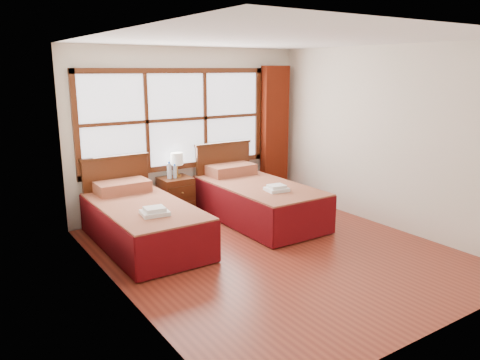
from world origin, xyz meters
TOP-DOWN VIEW (x-y plane):
  - floor at (0.00, 0.00)m, footprint 4.50×4.50m
  - ceiling at (0.00, 0.00)m, footprint 4.50×4.50m
  - wall_back at (0.00, 2.25)m, footprint 4.00×0.00m
  - wall_left at (-2.00, 0.00)m, footprint 0.00×4.50m
  - wall_right at (2.00, 0.00)m, footprint 0.00×4.50m
  - window at (-0.25, 2.21)m, footprint 3.16×0.06m
  - curtain at (1.60, 2.11)m, footprint 0.50×0.16m
  - bed_left at (-1.29, 1.20)m, footprint 1.07×2.09m
  - bed_right at (0.55, 1.20)m, footprint 1.11×2.16m
  - nightstand at (-0.41, 1.99)m, footprint 0.48×0.47m
  - towels_left at (-1.34, 0.65)m, footprint 0.35×0.32m
  - towels_right at (0.53, 0.67)m, footprint 0.33×0.30m
  - lamp at (-0.33, 2.08)m, footprint 0.19×0.19m
  - bottle_near at (-0.51, 1.99)m, footprint 0.07×0.07m
  - bottle_far at (-0.42, 1.97)m, footprint 0.06×0.06m

SIDE VIEW (x-z plane):
  - floor at x=0.00m, z-range 0.00..0.00m
  - nightstand at x=-0.41m, z-range 0.00..0.64m
  - bed_left at x=-1.29m, z-range -0.20..0.84m
  - bed_right at x=0.55m, z-range -0.21..0.87m
  - towels_left at x=-1.34m, z-range 0.55..0.65m
  - towels_right at x=0.53m, z-range 0.57..0.66m
  - bottle_far at x=-0.42m, z-range 0.63..0.85m
  - bottle_near at x=-0.51m, z-range 0.62..0.89m
  - lamp at x=-0.33m, z-range 0.71..1.08m
  - curtain at x=1.60m, z-range 0.02..2.32m
  - wall_back at x=0.00m, z-range -0.70..3.30m
  - wall_left at x=-2.00m, z-range -0.95..3.55m
  - wall_right at x=2.00m, z-range -0.95..3.55m
  - window at x=-0.25m, z-range 0.72..2.28m
  - ceiling at x=0.00m, z-range 2.60..2.60m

